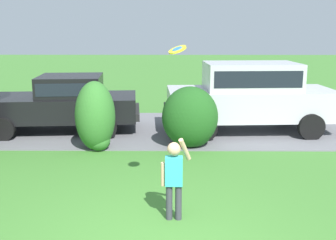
{
  "coord_description": "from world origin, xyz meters",
  "views": [
    {
      "loc": [
        0.18,
        -4.96,
        2.85
      ],
      "look_at": [
        0.11,
        2.89,
        1.1
      ],
      "focal_mm": 44.45,
      "sensor_mm": 36.0,
      "label": 1
    }
  ],
  "objects": [
    {
      "name": "driveway_strip",
      "position": [
        0.0,
        6.64,
        0.01
      ],
      "size": [
        28.0,
        4.4,
        0.02
      ],
      "primitive_type": "cube",
      "color": "slate",
      "rests_on": "ground"
    },
    {
      "name": "shrub_centre_left",
      "position": [
        -1.61,
        4.56,
        0.77
      ],
      "size": [
        0.94,
        1.05,
        1.64
      ],
      "color": "#33702B",
      "rests_on": "ground"
    },
    {
      "name": "shrub_centre",
      "position": [
        0.64,
        4.81,
        0.66
      ],
      "size": [
        1.35,
        1.13,
        1.49
      ],
      "color": "#1E511C",
      "rests_on": "ground"
    },
    {
      "name": "parked_sedan",
      "position": [
        -2.84,
        6.39,
        0.85
      ],
      "size": [
        4.54,
        2.37,
        1.56
      ],
      "color": "black",
      "rests_on": "ground"
    },
    {
      "name": "parked_suv",
      "position": [
        2.34,
        6.37,
        1.08
      ],
      "size": [
        4.79,
        2.3,
        1.92
      ],
      "color": "silver",
      "rests_on": "ground"
    },
    {
      "name": "child_thrower",
      "position": [
        0.21,
        0.89,
        0.72
      ],
      "size": [
        0.46,
        0.26,
        1.29
      ],
      "color": "#383842",
      "rests_on": "ground"
    },
    {
      "name": "frisbee",
      "position": [
        0.26,
        1.34,
        2.53
      ],
      "size": [
        0.29,
        0.28,
        0.17
      ],
      "color": "yellow"
    }
  ]
}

